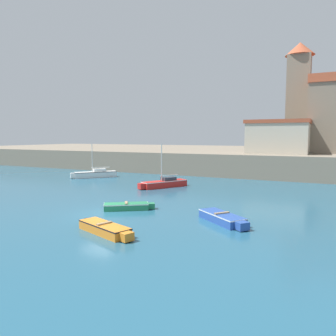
# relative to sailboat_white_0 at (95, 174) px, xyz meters

# --- Properties ---
(ground_plane) EXTENTS (200.00, 200.00, 0.00)m
(ground_plane) POSITION_rel_sailboat_white_0_xyz_m (13.55, -16.42, -0.48)
(ground_plane) COLOR #235670
(quay_seawall) EXTENTS (120.00, 40.00, 3.10)m
(quay_seawall) POSITION_rel_sailboat_white_0_xyz_m (13.55, 26.98, 1.07)
(quay_seawall) COLOR gray
(quay_seawall) RESTS_ON ground
(sailboat_white_0) EXTENTS (4.69, 5.07, 4.48)m
(sailboat_white_0) POSITION_rel_sailboat_white_0_xyz_m (0.00, 0.00, 0.00)
(sailboat_white_0) COLOR white
(sailboat_white_0) RESTS_ON ground
(sailboat_red_1) EXTENTS (3.73, 5.50, 4.76)m
(sailboat_red_1) POSITION_rel_sailboat_white_0_xyz_m (12.05, -3.45, -0.04)
(sailboat_red_1) COLOR red
(sailboat_red_1) RESTS_ON ground
(dinghy_blue_3) EXTENTS (3.90, 3.42, 0.64)m
(dinghy_blue_3) POSITION_rel_sailboat_white_0_xyz_m (21.97, -14.83, -0.17)
(dinghy_blue_3) COLOR #284C9E
(dinghy_blue_3) RESTS_ON ground
(dinghy_orange_4) EXTENTS (4.31, 2.35, 0.61)m
(dinghy_orange_4) POSITION_rel_sailboat_white_0_xyz_m (16.64, -20.05, -0.19)
(dinghy_orange_4) COLOR orange
(dinghy_orange_4) RESTS_ON ground
(dinghy_green_5) EXTENTS (3.63, 2.84, 0.56)m
(dinghy_green_5) POSITION_rel_sailboat_white_0_xyz_m (14.46, -14.35, -0.21)
(dinghy_green_5) COLOR #237A4C
(dinghy_green_5) RESTS_ON ground
(church) EXTENTS (12.94, 17.12, 16.88)m
(church) POSITION_rel_sailboat_white_0_xyz_m (28.85, 23.32, 8.53)
(church) COLOR gray
(church) RESTS_ON quay_seawall
(harbor_shed_near_wharf) EXTENTS (8.44, 5.22, 4.65)m
(harbor_shed_near_wharf) POSITION_rel_sailboat_white_0_xyz_m (21.55, 12.77, 4.97)
(harbor_shed_near_wharf) COLOR #BCB29E
(harbor_shed_near_wharf) RESTS_ON quay_seawall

